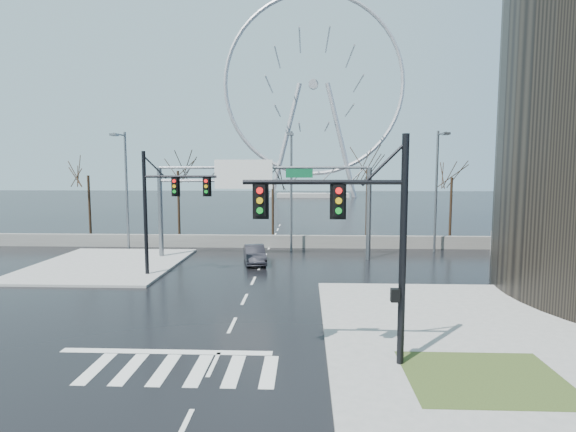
{
  "coord_description": "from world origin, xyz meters",
  "views": [
    {
      "loc": [
        3.22,
        -19.06,
        6.8
      ],
      "look_at": [
        2.13,
        8.32,
        4.0
      ],
      "focal_mm": 28.0,
      "sensor_mm": 36.0,
      "label": 1
    }
  ],
  "objects_px": {
    "car": "(255,254)",
    "ferris_wheel": "(313,92)",
    "signal_mast_near": "(363,228)",
    "signal_mast_far": "(162,201)",
    "sign_gantry": "(259,192)"
  },
  "relations": [
    {
      "from": "signal_mast_far",
      "to": "car",
      "type": "distance_m",
      "value": 7.99
    },
    {
      "from": "signal_mast_near",
      "to": "ferris_wheel",
      "type": "xyz_separation_m",
      "value": [
        -0.14,
        99.04,
        21.26
      ]
    },
    {
      "from": "signal_mast_far",
      "to": "sign_gantry",
      "type": "xyz_separation_m",
      "value": [
        5.49,
        6.0,
        0.35
      ]
    },
    {
      "from": "signal_mast_far",
      "to": "ferris_wheel",
      "type": "distance_m",
      "value": 89.3
    },
    {
      "from": "signal_mast_near",
      "to": "sign_gantry",
      "type": "relative_size",
      "value": 0.49
    },
    {
      "from": "signal_mast_far",
      "to": "sign_gantry",
      "type": "distance_m",
      "value": 8.14
    },
    {
      "from": "signal_mast_near",
      "to": "car",
      "type": "xyz_separation_m",
      "value": [
        -5.65,
        17.22,
        -4.2
      ]
    },
    {
      "from": "sign_gantry",
      "to": "car",
      "type": "xyz_separation_m",
      "value": [
        -0.13,
        -1.78,
        -4.51
      ]
    },
    {
      "from": "signal_mast_far",
      "to": "signal_mast_near",
      "type": "bearing_deg",
      "value": -49.74
    },
    {
      "from": "car",
      "to": "ferris_wheel",
      "type": "bearing_deg",
      "value": 74.5
    },
    {
      "from": "signal_mast_far",
      "to": "sign_gantry",
      "type": "height_order",
      "value": "signal_mast_far"
    },
    {
      "from": "signal_mast_near",
      "to": "signal_mast_far",
      "type": "distance_m",
      "value": 17.03
    },
    {
      "from": "signal_mast_far",
      "to": "car",
      "type": "relative_size",
      "value": 1.97
    },
    {
      "from": "ferris_wheel",
      "to": "car",
      "type": "bearing_deg",
      "value": -93.85
    },
    {
      "from": "signal_mast_near",
      "to": "car",
      "type": "bearing_deg",
      "value": 108.16
    }
  ]
}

